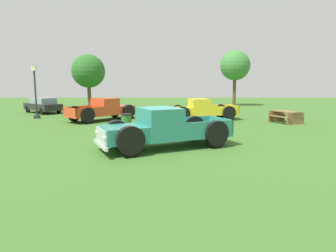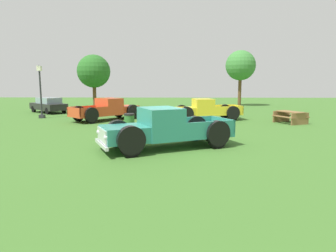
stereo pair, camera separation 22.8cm
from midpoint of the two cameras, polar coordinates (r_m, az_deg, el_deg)
ground_plane at (r=12.90m, az=1.58°, el=-3.61°), size 80.00×80.00×0.00m
pickup_truck_foreground at (r=12.06m, az=-1.16°, el=-0.64°), size 5.69×4.00×1.65m
pickup_truck_behind_left at (r=21.50m, az=6.76°, el=3.03°), size 5.13×2.67×1.49m
pickup_truck_behind_right at (r=21.83m, az=-10.58°, el=3.09°), size 4.75×4.86×1.54m
sedan_distant_a at (r=28.39m, az=-21.43°, el=3.75°), size 4.05×3.86×1.33m
lamp_post_near at (r=24.27m, az=-22.68°, el=6.22°), size 0.36×0.36×3.91m
picnic_table at (r=21.23m, az=22.39°, el=1.81°), size 2.09×2.25×0.78m
trash_can at (r=16.76m, az=-6.92°, el=0.75°), size 0.59×0.59×0.95m
oak_tree_east at (r=35.17m, az=13.72°, el=11.01°), size 3.32×3.32×6.16m
oak_tree_west at (r=32.09m, az=-13.64°, el=9.98°), size 3.34×3.34×5.43m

